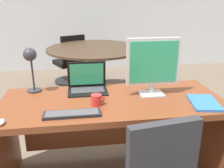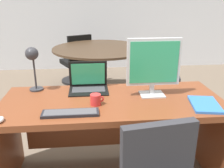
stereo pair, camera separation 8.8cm
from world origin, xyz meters
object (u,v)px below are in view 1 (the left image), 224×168
object	(u,v)px
desk_lamp	(31,60)
coffee_mug	(97,100)
monitor	(153,64)
laptop	(87,81)
keyboard	(72,114)
book	(204,103)
meeting_table	(95,60)
desk	(112,118)
mouse	(1,122)
meeting_chair_near	(153,79)
meeting_chair_far	(70,65)

from	to	relation	value
desk_lamp	coffee_mug	distance (m)	0.67
monitor	laptop	bearing A→B (deg)	159.04
keyboard	desk_lamp	xyz separation A→B (m)	(-0.33, 0.49, 0.27)
book	meeting_table	bearing A→B (deg)	109.12
monitor	keyboard	distance (m)	0.77
desk	mouse	size ratio (longest dim) A/B	23.55
monitor	mouse	size ratio (longest dim) A/B	6.32
laptop	keyboard	bearing A→B (deg)	-104.58
desk	monitor	size ratio (longest dim) A/B	3.72
keyboard	desk_lamp	distance (m)	0.65
mouse	book	bearing A→B (deg)	4.68
coffee_mug	meeting_table	distance (m)	1.92
monitor	laptop	distance (m)	0.60
keyboard	coffee_mug	size ratio (longest dim) A/B	3.75
desk_lamp	meeting_chair_near	size ratio (longest dim) A/B	0.47
meeting_table	meeting_chair_near	size ratio (longest dim) A/B	1.71
keyboard	mouse	bearing A→B (deg)	-171.68
desk_lamp	meeting_chair_far	world-z (taller)	desk_lamp
desk_lamp	meeting_chair_far	bearing A→B (deg)	83.87
desk	keyboard	xyz separation A→B (m)	(-0.32, -0.28, 0.20)
meeting_table	meeting_chair_near	xyz separation A→B (m)	(0.87, -0.21, -0.28)
desk	meeting_table	bearing A→B (deg)	90.17
laptop	mouse	distance (m)	0.82
coffee_mug	meeting_chair_near	distance (m)	2.03
laptop	book	distance (m)	0.99
desk	meeting_table	xyz separation A→B (m)	(-0.01, 1.78, 0.06)
desk	desk_lamp	size ratio (longest dim) A/B	4.57
meeting_chair_near	meeting_table	bearing A→B (deg)	166.71
keyboard	book	distance (m)	1.01
desk	monitor	bearing A→B (deg)	3.37
meeting_chair_far	meeting_table	bearing A→B (deg)	-63.59
meeting_table	mouse	bearing A→B (deg)	-109.90
meeting_chair_near	book	bearing A→B (deg)	-95.58
keyboard	book	world-z (taller)	keyboard
laptop	book	size ratio (longest dim) A/B	1.02
desk	meeting_table	size ratio (longest dim) A/B	1.26
laptop	meeting_chair_far	xyz separation A→B (m)	(-0.21, 2.35, -0.46)
desk	monitor	world-z (taller)	monitor
book	meeting_chair_far	world-z (taller)	meeting_chair_far
desk	book	size ratio (longest dim) A/B	5.34
monitor	meeting_table	world-z (taller)	monitor
monitor	mouse	world-z (taller)	monitor
desk	monitor	xyz separation A→B (m)	(0.34, 0.02, 0.46)
laptop	keyboard	size ratio (longest dim) A/B	0.85
mouse	meeting_table	distance (m)	2.26
meeting_chair_near	desk_lamp	bearing A→B (deg)	-138.17
mouse	meeting_table	xyz separation A→B (m)	(0.77, 2.13, -0.14)
keyboard	meeting_table	xyz separation A→B (m)	(0.32, 2.06, -0.13)
keyboard	laptop	bearing A→B (deg)	75.42
desk_lamp	book	bearing A→B (deg)	-18.17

